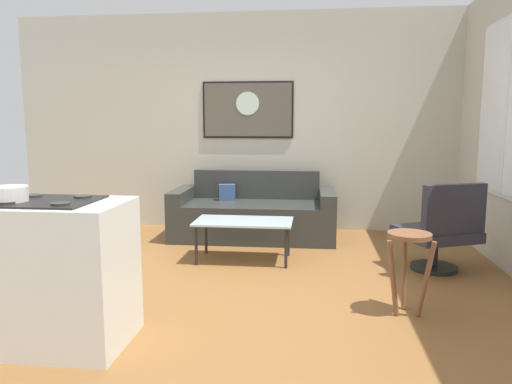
{
  "coord_description": "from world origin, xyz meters",
  "views": [
    {
      "loc": [
        0.78,
        -3.94,
        1.41
      ],
      "look_at": [
        0.2,
        0.9,
        0.7
      ],
      "focal_mm": 33.97,
      "sensor_mm": 36.0,
      "label": 1
    }
  ],
  "objects_px": {
    "couch": "(254,215)",
    "wall_painting": "(248,110)",
    "bar_stool": "(409,251)",
    "armchair": "(441,230)",
    "mixing_bowl": "(8,195)",
    "coffee_table": "(244,224)"
  },
  "relations": [
    {
      "from": "coffee_table",
      "to": "bar_stool",
      "type": "xyz_separation_m",
      "value": [
        1.39,
        -1.25,
        0.09
      ]
    },
    {
      "from": "armchair",
      "to": "wall_painting",
      "type": "height_order",
      "value": "wall_painting"
    },
    {
      "from": "couch",
      "to": "bar_stool",
      "type": "relative_size",
      "value": 3.21
    },
    {
      "from": "couch",
      "to": "armchair",
      "type": "bearing_deg",
      "value": -31.51
    },
    {
      "from": "couch",
      "to": "coffee_table",
      "type": "bearing_deg",
      "value": -88.79
    },
    {
      "from": "bar_stool",
      "to": "couch",
      "type": "bearing_deg",
      "value": 122.14
    },
    {
      "from": "coffee_table",
      "to": "mixing_bowl",
      "type": "height_order",
      "value": "mixing_bowl"
    },
    {
      "from": "armchair",
      "to": "wall_painting",
      "type": "xyz_separation_m",
      "value": [
        -2.06,
        1.72,
        1.16
      ]
    },
    {
      "from": "couch",
      "to": "wall_painting",
      "type": "bearing_deg",
      "value": 104.76
    },
    {
      "from": "armchair",
      "to": "bar_stool",
      "type": "distance_m",
      "value": 1.19
    },
    {
      "from": "bar_stool",
      "to": "wall_painting",
      "type": "relative_size",
      "value": 0.52
    },
    {
      "from": "couch",
      "to": "armchair",
      "type": "xyz_separation_m",
      "value": [
        1.91,
        -1.17,
        0.13
      ]
    },
    {
      "from": "armchair",
      "to": "wall_painting",
      "type": "distance_m",
      "value": 2.93
    },
    {
      "from": "couch",
      "to": "mixing_bowl",
      "type": "height_order",
      "value": "mixing_bowl"
    },
    {
      "from": "mixing_bowl",
      "to": "wall_painting",
      "type": "height_order",
      "value": "wall_painting"
    },
    {
      "from": "mixing_bowl",
      "to": "wall_painting",
      "type": "xyz_separation_m",
      "value": [
        0.99,
        3.61,
        0.6
      ]
    },
    {
      "from": "armchair",
      "to": "mixing_bowl",
      "type": "bearing_deg",
      "value": -148.34
    },
    {
      "from": "armchair",
      "to": "mixing_bowl",
      "type": "relative_size",
      "value": 3.69
    },
    {
      "from": "coffee_table",
      "to": "armchair",
      "type": "height_order",
      "value": "armchair"
    },
    {
      "from": "armchair",
      "to": "wall_painting",
      "type": "relative_size",
      "value": 0.72
    },
    {
      "from": "couch",
      "to": "bar_stool",
      "type": "distance_m",
      "value": 2.66
    },
    {
      "from": "couch",
      "to": "wall_painting",
      "type": "height_order",
      "value": "wall_painting"
    }
  ]
}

